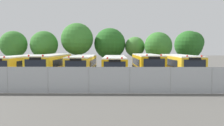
{
  "coord_description": "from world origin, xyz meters",
  "views": [
    {
      "loc": [
        1.81,
        -27.26,
        3.31
      ],
      "look_at": [
        1.47,
        0.0,
        1.6
      ],
      "focal_mm": 37.98,
      "sensor_mm": 36.0,
      "label": 1
    }
  ],
  "objects_px": {
    "school_bus_3": "(115,66)",
    "tree_6": "(190,44)",
    "tree_1": "(43,44)",
    "tree_5": "(158,45)",
    "school_bus_1": "(52,65)",
    "school_bus_2": "(82,65)",
    "tree_0": "(13,45)",
    "school_bus_0": "(21,65)",
    "tree_4": "(135,46)",
    "tree_3": "(109,43)",
    "tree_2": "(77,39)",
    "school_bus_5": "(180,65)",
    "school_bus_4": "(147,64)"
  },
  "relations": [
    {
      "from": "school_bus_0",
      "to": "tree_1",
      "type": "distance_m",
      "value": 9.4
    },
    {
      "from": "school_bus_2",
      "to": "tree_4",
      "type": "xyz_separation_m",
      "value": [
        6.99,
        10.97,
        2.25
      ]
    },
    {
      "from": "school_bus_0",
      "to": "tree_0",
      "type": "xyz_separation_m",
      "value": [
        -4.54,
        8.59,
        2.48
      ]
    },
    {
      "from": "tree_1",
      "to": "school_bus_1",
      "type": "bearing_deg",
      "value": -67.84
    },
    {
      "from": "school_bus_3",
      "to": "tree_4",
      "type": "xyz_separation_m",
      "value": [
        3.27,
        11.02,
        2.29
      ]
    },
    {
      "from": "school_bus_0",
      "to": "tree_1",
      "type": "bearing_deg",
      "value": -89.28
    },
    {
      "from": "tree_1",
      "to": "tree_2",
      "type": "distance_m",
      "value": 5.22
    },
    {
      "from": "school_bus_4",
      "to": "tree_1",
      "type": "xyz_separation_m",
      "value": [
        -14.73,
        9.15,
        2.49
      ]
    },
    {
      "from": "school_bus_1",
      "to": "tree_1",
      "type": "distance_m",
      "value": 10.34
    },
    {
      "from": "tree_0",
      "to": "tree_1",
      "type": "distance_m",
      "value": 4.49
    },
    {
      "from": "school_bus_3",
      "to": "tree_2",
      "type": "relative_size",
      "value": 1.55
    },
    {
      "from": "school_bus_3",
      "to": "tree_0",
      "type": "distance_m",
      "value": 18.04
    },
    {
      "from": "tree_6",
      "to": "school_bus_0",
      "type": "bearing_deg",
      "value": -154.05
    },
    {
      "from": "school_bus_2",
      "to": "tree_6",
      "type": "relative_size",
      "value": 1.62
    },
    {
      "from": "tree_0",
      "to": "tree_4",
      "type": "distance_m",
      "value": 18.9
    },
    {
      "from": "school_bus_3",
      "to": "school_bus_5",
      "type": "distance_m",
      "value": 7.48
    },
    {
      "from": "school_bus_1",
      "to": "school_bus_2",
      "type": "bearing_deg",
      "value": -179.12
    },
    {
      "from": "tree_1",
      "to": "tree_5",
      "type": "relative_size",
      "value": 1.04
    },
    {
      "from": "tree_4",
      "to": "tree_6",
      "type": "relative_size",
      "value": 0.84
    },
    {
      "from": "tree_3",
      "to": "tree_4",
      "type": "xyz_separation_m",
      "value": [
        4.27,
        -0.14,
        -0.47
      ]
    },
    {
      "from": "school_bus_0",
      "to": "tree_3",
      "type": "relative_size",
      "value": 1.74
    },
    {
      "from": "school_bus_0",
      "to": "tree_5",
      "type": "height_order",
      "value": "tree_5"
    },
    {
      "from": "school_bus_2",
      "to": "school_bus_3",
      "type": "height_order",
      "value": "school_bus_2"
    },
    {
      "from": "tree_1",
      "to": "tree_3",
      "type": "bearing_deg",
      "value": 10.44
    },
    {
      "from": "tree_5",
      "to": "tree_6",
      "type": "relative_size",
      "value": 0.94
    },
    {
      "from": "tree_5",
      "to": "tree_1",
      "type": "bearing_deg",
      "value": 179.16
    },
    {
      "from": "school_bus_2",
      "to": "school_bus_1",
      "type": "bearing_deg",
      "value": 0.3
    },
    {
      "from": "tree_0",
      "to": "tree_6",
      "type": "distance_m",
      "value": 27.83
    },
    {
      "from": "school_bus_1",
      "to": "tree_5",
      "type": "relative_size",
      "value": 1.96
    },
    {
      "from": "school_bus_0",
      "to": "tree_5",
      "type": "bearing_deg",
      "value": -153.21
    },
    {
      "from": "tree_3",
      "to": "tree_2",
      "type": "bearing_deg",
      "value": -165.79
    },
    {
      "from": "tree_0",
      "to": "tree_1",
      "type": "relative_size",
      "value": 1.0
    },
    {
      "from": "school_bus_3",
      "to": "tree_6",
      "type": "distance_m",
      "value": 16.99
    },
    {
      "from": "school_bus_4",
      "to": "school_bus_5",
      "type": "xyz_separation_m",
      "value": [
        3.79,
        -0.05,
        -0.03
      ]
    },
    {
      "from": "school_bus_4",
      "to": "tree_6",
      "type": "xyz_separation_m",
      "value": [
        8.5,
        11.38,
        2.54
      ]
    },
    {
      "from": "tree_6",
      "to": "tree_3",
      "type": "bearing_deg",
      "value": -178.37
    },
    {
      "from": "school_bus_2",
      "to": "tree_6",
      "type": "distance_m",
      "value": 19.8
    },
    {
      "from": "school_bus_4",
      "to": "tree_5",
      "type": "xyz_separation_m",
      "value": [
        2.95,
        8.89,
        2.29
      ]
    },
    {
      "from": "tree_1",
      "to": "tree_5",
      "type": "bearing_deg",
      "value": -0.84
    },
    {
      "from": "school_bus_2",
      "to": "tree_5",
      "type": "xyz_separation_m",
      "value": [
        10.36,
        9.0,
        2.37
      ]
    },
    {
      "from": "school_bus_3",
      "to": "tree_1",
      "type": "distance_m",
      "value": 14.68
    },
    {
      "from": "school_bus_5",
      "to": "tree_3",
      "type": "relative_size",
      "value": 1.56
    },
    {
      "from": "school_bus_0",
      "to": "school_bus_5",
      "type": "xyz_separation_m",
      "value": [
        18.45,
        -0.16,
        0.04
      ]
    },
    {
      "from": "school_bus_4",
      "to": "tree_4",
      "type": "xyz_separation_m",
      "value": [
        -0.42,
        10.86,
        2.18
      ]
    },
    {
      "from": "school_bus_1",
      "to": "tree_1",
      "type": "xyz_separation_m",
      "value": [
        -3.79,
        9.3,
        2.5
      ]
    },
    {
      "from": "school_bus_1",
      "to": "school_bus_4",
      "type": "relative_size",
      "value": 1.2
    },
    {
      "from": "school_bus_0",
      "to": "school_bus_3",
      "type": "bearing_deg",
      "value": 178.89
    },
    {
      "from": "school_bus_1",
      "to": "tree_4",
      "type": "distance_m",
      "value": 15.38
    },
    {
      "from": "school_bus_0",
      "to": "tree_1",
      "type": "height_order",
      "value": "tree_1"
    },
    {
      "from": "school_bus_2",
      "to": "tree_0",
      "type": "distance_m",
      "value": 14.92
    }
  ]
}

